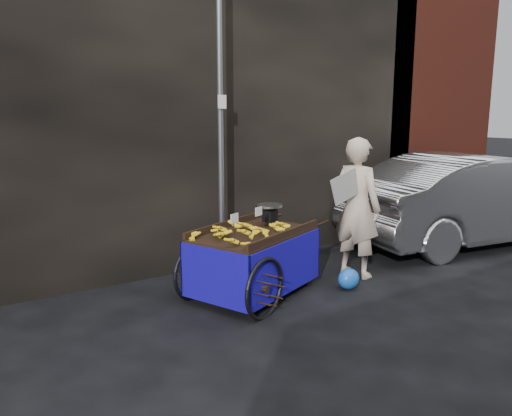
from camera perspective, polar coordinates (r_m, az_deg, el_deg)
ground at (r=6.06m, az=-0.24°, el=-11.04°), size 80.00×80.00×0.00m
building_wall at (r=8.09m, az=-8.11°, el=12.47°), size 13.50×2.00×5.00m
street_pole at (r=6.89m, az=-4.06°, el=8.74°), size 0.12×0.10×4.00m
banana_cart at (r=6.15m, az=-0.52°, el=-3.66°), size 2.34×1.68×1.17m
vendor at (r=7.02m, az=11.44°, el=0.06°), size 0.88×0.79×1.94m
plastic_bag at (r=6.64m, az=10.54°, el=-7.97°), size 0.30×0.24×0.27m
parked_car at (r=9.43m, az=23.75°, el=0.93°), size 4.95×2.41×1.56m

